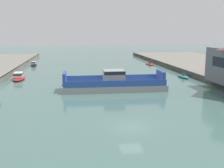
% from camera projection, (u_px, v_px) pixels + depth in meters
% --- Properties ---
extents(ground_plane, '(400.00, 400.00, 0.00)m').
position_uv_depth(ground_plane, '(131.00, 127.00, 28.64)').
color(ground_plane, '#476B66').
extents(chain_ferry, '(18.70, 6.54, 3.58)m').
position_uv_depth(chain_ferry, '(114.00, 84.00, 47.45)').
color(chain_ferry, '#939399').
rests_on(chain_ferry, ground).
extents(moored_boat_near_left, '(1.76, 4.90, 1.03)m').
position_uv_depth(moored_boat_near_left, '(183.00, 76.00, 60.18)').
color(moored_boat_near_left, '#237075').
rests_on(moored_boat_near_left, ground).
extents(moored_boat_near_right, '(2.25, 5.89, 0.88)m').
position_uv_depth(moored_boat_near_right, '(150.00, 64.00, 84.41)').
color(moored_boat_near_right, red).
rests_on(moored_boat_near_right, ground).
extents(moored_boat_mid_left, '(2.83, 7.40, 1.66)m').
position_uv_depth(moored_boat_mid_left, '(19.00, 77.00, 57.61)').
color(moored_boat_mid_left, red).
rests_on(moored_boat_mid_left, ground).
extents(moored_boat_mid_right, '(1.79, 5.62, 1.39)m').
position_uv_depth(moored_boat_mid_right, '(34.00, 64.00, 81.70)').
color(moored_boat_mid_right, black).
rests_on(moored_boat_mid_right, ground).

